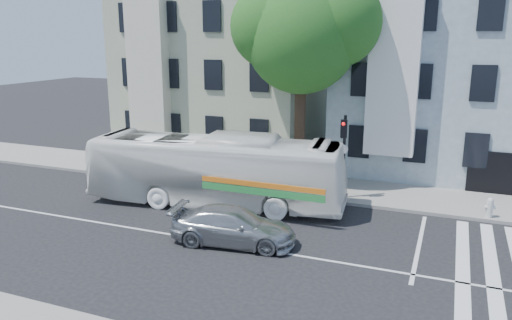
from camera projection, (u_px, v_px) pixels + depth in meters
The scene contains 10 objects.
ground at pixel (231, 245), 18.53m from camera, with size 120.00×120.00×0.00m, color black.
sidewalk_far at pixel (296, 185), 25.71m from camera, with size 80.00×4.00×0.15m, color gray.
building_left at pixel (228, 67), 33.24m from camera, with size 12.00×10.00×11.00m, color #A3AA8F.
building_right at pixel (453, 73), 28.18m from camera, with size 12.00×10.00×11.00m, color #8798A1.
street_tree at pixel (304, 30), 24.48m from camera, with size 7.30×5.90×11.10m.
bus at pixel (215, 170), 22.54m from camera, with size 11.74×2.75×3.27m, color white.
sedan at pixel (233, 226), 18.50m from camera, with size 4.67×1.90×1.36m, color #B1B4B8.
hedge at pixel (165, 171), 26.83m from camera, with size 8.50×0.84×0.70m, color #2A5F1E, non-canonical shape.
traffic_signal at pixel (344, 147), 22.78m from camera, with size 0.40×0.52×4.06m.
fire_hydrant at pixel (490, 207), 20.81m from camera, with size 0.48×0.31×0.84m.
Camera 1 is at (7.27, -15.64, 7.53)m, focal length 35.00 mm.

